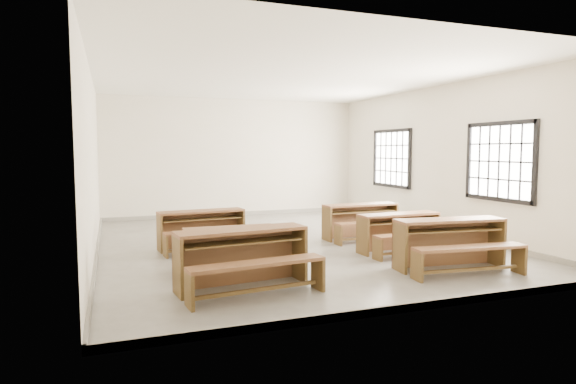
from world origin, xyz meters
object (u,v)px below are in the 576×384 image
object	(u,v)px
desk_set_1	(231,245)
desk_set_5	(362,218)
desk_set_0	(243,254)
desk_set_4	(400,230)
desk_set_3	(451,240)
desk_set_2	(202,227)

from	to	relation	value
desk_set_1	desk_set_5	xyz separation A→B (m)	(3.10, 1.49, 0.05)
desk_set_0	desk_set_4	distance (m)	3.44
desk_set_5	desk_set_0	bearing A→B (deg)	-142.56
desk_set_4	desk_set_5	bearing A→B (deg)	87.97
desk_set_3	desk_set_0	bearing A→B (deg)	-175.45
desk_set_0	desk_set_5	world-z (taller)	desk_set_0
desk_set_1	desk_set_2	distance (m)	1.61
desk_set_3	desk_set_5	size ratio (longest dim) A/B	1.11
desk_set_0	desk_set_3	bearing A→B (deg)	-8.02
desk_set_2	desk_set_5	size ratio (longest dim) A/B	1.02
desk_set_4	desk_set_3	bearing A→B (deg)	-91.34
desk_set_1	desk_set_5	distance (m)	3.44
desk_set_5	desk_set_2	bearing A→B (deg)	176.11
desk_set_3	desk_set_5	world-z (taller)	desk_set_3
desk_set_2	desk_set_3	world-z (taller)	desk_set_3
desk_set_0	desk_set_3	xyz separation A→B (m)	(3.23, -0.10, -0.01)
desk_set_0	desk_set_3	size ratio (longest dim) A/B	1.02
desk_set_0	desk_set_2	xyz separation A→B (m)	(-0.05, 2.73, -0.05)
desk_set_4	desk_set_0	bearing A→B (deg)	-161.38
desk_set_1	desk_set_3	world-z (taller)	desk_set_3
desk_set_2	desk_set_4	distance (m)	3.58
desk_set_2	desk_set_4	world-z (taller)	desk_set_2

